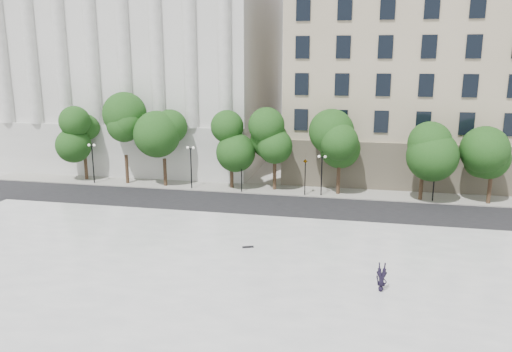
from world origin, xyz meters
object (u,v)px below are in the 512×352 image
object	(u,v)px
traffic_light_west	(241,156)
skateboard	(248,247)
traffic_light_east	(305,159)
person_lying	(381,287)

from	to	relation	value
traffic_light_west	skateboard	distance (m)	16.51
traffic_light_east	skateboard	world-z (taller)	traffic_light_east
traffic_light_west	traffic_light_east	world-z (taller)	traffic_light_west
traffic_light_west	traffic_light_east	distance (m)	6.38
traffic_light_west	traffic_light_east	bearing A→B (deg)	0.00
traffic_light_west	person_lying	xyz separation A→B (m)	(12.92, -20.62, -3.09)
traffic_light_west	traffic_light_east	xyz separation A→B (m)	(6.38, 0.00, -0.04)
traffic_light_east	person_lying	xyz separation A→B (m)	(6.54, -20.62, -3.05)
person_lying	skateboard	distance (m)	10.10
traffic_light_west	skateboard	world-z (taller)	traffic_light_west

